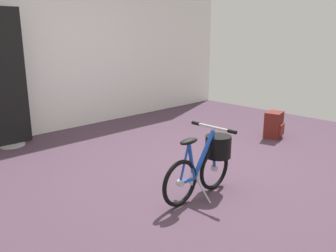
{
  "coord_description": "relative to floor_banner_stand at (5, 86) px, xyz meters",
  "views": [
    {
      "loc": [
        -2.77,
        -2.54,
        1.55
      ],
      "look_at": [
        -0.14,
        0.16,
        0.55
      ],
      "focal_mm": 37.94,
      "sensor_mm": 36.0,
      "label": 1
    }
  ],
  "objects": [
    {
      "name": "backpack_on_floor",
      "position": [
        3.0,
        -2.36,
        -0.66
      ],
      "size": [
        0.33,
        0.3,
        0.39
      ],
      "color": "maroon",
      "rests_on": "ground_plane"
    },
    {
      "name": "floor_banner_stand",
      "position": [
        0.0,
        0.0,
        0.0
      ],
      "size": [
        0.6,
        0.36,
        1.88
      ],
      "color": "#B7B7BC",
      "rests_on": "ground_plane"
    },
    {
      "name": "ground_plane",
      "position": [
        1.03,
        -2.41,
        -0.85
      ],
      "size": [
        7.27,
        7.27,
        0.0
      ],
      "primitive_type": "plane",
      "color": "#473342"
    },
    {
      "name": "back_wall",
      "position": [
        1.03,
        0.32,
        0.66
      ],
      "size": [
        7.27,
        0.1,
        3.02
      ],
      "primitive_type": "cube",
      "color": "white",
      "rests_on": "ground_plane"
    },
    {
      "name": "folding_bike_foreground",
      "position": [
        0.8,
        -2.88,
        -0.51
      ],
      "size": [
        0.95,
        0.53,
        0.68
      ],
      "color": "black",
      "rests_on": "ground_plane"
    }
  ]
}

